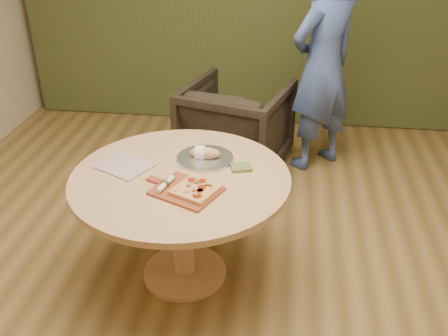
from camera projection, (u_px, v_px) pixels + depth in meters
name	position (u px, v px, depth m)	size (l,w,h in m)	color
room_shell	(211.00, 87.00, 2.38)	(5.04, 6.04, 2.84)	olive
pedestal_table	(181.00, 196.00, 3.01)	(1.31, 1.31, 0.75)	tan
pizza_paddle	(185.00, 190.00, 2.78)	(0.47, 0.40, 0.01)	#984226
flatbread_pizza	(196.00, 190.00, 2.75)	(0.29, 0.29, 0.04)	#E1A658
cutlery_roll	(166.00, 184.00, 2.80)	(0.08, 0.20, 0.03)	white
newspaper	(125.00, 166.00, 3.04)	(0.30, 0.25, 0.01)	silver
serving_tray	(205.00, 158.00, 3.12)	(0.36, 0.36, 0.02)	silver
bread_roll	(204.00, 153.00, 3.10)	(0.19, 0.09, 0.09)	tan
green_packet	(241.00, 167.00, 3.01)	(0.12, 0.10, 0.02)	#4A5B29
armchair	(236.00, 122.00, 4.41)	(0.84, 0.79, 0.87)	black
person_standing	(323.00, 66.00, 4.21)	(0.68, 0.44, 1.85)	#40579C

